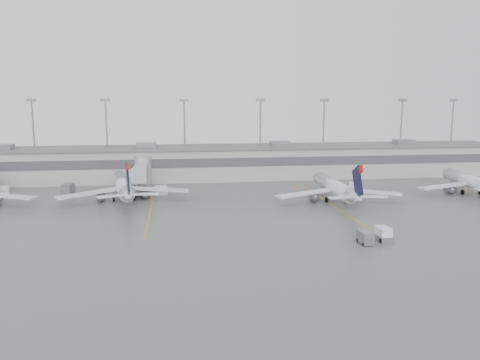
{
  "coord_description": "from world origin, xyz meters",
  "views": [
    {
      "loc": [
        -12.6,
        -63.68,
        20.05
      ],
      "look_at": [
        -0.46,
        24.0,
        5.0
      ],
      "focal_mm": 35.0,
      "sensor_mm": 36.0,
      "label": 1
    }
  ],
  "objects": [
    {
      "name": "ground",
      "position": [
        0.0,
        0.0,
        0.0
      ],
      "size": [
        260.0,
        260.0,
        0.0
      ],
      "primitive_type": "plane",
      "color": "#57575A",
      "rests_on": "ground"
    },
    {
      "name": "terminal",
      "position": [
        -0.01,
        57.98,
        4.17
      ],
      "size": [
        152.0,
        17.0,
        9.45
      ],
      "color": "#A0A09B",
      "rests_on": "ground"
    },
    {
      "name": "light_masts",
      "position": [
        0.0,
        63.75,
        12.03
      ],
      "size": [
        142.4,
        8.0,
        20.6
      ],
      "color": "gray",
      "rests_on": "ground"
    },
    {
      "name": "jet_bridge_right",
      "position": [
        -20.5,
        45.72,
        3.87
      ],
      "size": [
        4.0,
        17.2,
        7.0
      ],
      "color": "#95979A",
      "rests_on": "ground"
    },
    {
      "name": "stand_markings",
      "position": [
        -0.0,
        24.0,
        0.01
      ],
      "size": [
        105.25,
        40.0,
        0.01
      ],
      "color": "#C8900B",
      "rests_on": "ground"
    },
    {
      "name": "jet_mid_left",
      "position": [
        -23.26,
        31.88,
        2.96
      ],
      "size": [
        25.9,
        29.28,
        9.54
      ],
      "rotation": [
        0.0,
        0.0,
        0.17
      ],
      "color": "silver",
      "rests_on": "ground"
    },
    {
      "name": "jet_mid_right",
      "position": [
        19.1,
        24.95,
        2.89
      ],
      "size": [
        25.67,
        28.77,
        9.31
      ],
      "rotation": [
        0.0,
        0.0,
        -0.02
      ],
      "color": "silver",
      "rests_on": "ground"
    },
    {
      "name": "jet_far_right",
      "position": [
        50.76,
        28.28,
        2.78
      ],
      "size": [
        24.45,
        27.58,
        8.95
      ],
      "rotation": [
        0.0,
        0.0,
        -0.14
      ],
      "color": "silver",
      "rests_on": "ground"
    },
    {
      "name": "baggage_tug",
      "position": [
        17.0,
        -1.59,
        0.77
      ],
      "size": [
        2.11,
        3.14,
        1.97
      ],
      "rotation": [
        0.0,
        0.0,
        0.04
      ],
      "color": "white",
      "rests_on": "ground"
    },
    {
      "name": "baggage_cart",
      "position": [
        13.8,
        -2.79,
        0.92
      ],
      "size": [
        1.7,
        2.81,
        1.77
      ],
      "rotation": [
        0.0,
        0.0,
        0.04
      ],
      "color": "slate",
      "rests_on": "ground"
    },
    {
      "name": "gse_uld_a",
      "position": [
        -50.1,
        42.76,
        0.82
      ],
      "size": [
        2.46,
        1.76,
        1.65
      ],
      "primitive_type": "cube",
      "rotation": [
        0.0,
        0.0,
        0.09
      ],
      "color": "white",
      "rests_on": "ground"
    },
    {
      "name": "gse_uld_b",
      "position": [
        -16.04,
        36.95,
        0.94
      ],
      "size": [
        3.03,
        2.4,
        1.88
      ],
      "primitive_type": "cube",
      "rotation": [
        0.0,
        0.0,
        0.26
      ],
      "color": "white",
      "rests_on": "ground"
    },
    {
      "name": "gse_uld_c",
      "position": [
        27.89,
        37.4,
        0.77
      ],
      "size": [
        2.6,
        2.25,
        1.55
      ],
      "primitive_type": "cube",
      "rotation": [
        0.0,
        0.0,
        -0.44
      ],
      "color": "white",
      "rests_on": "ground"
    },
    {
      "name": "gse_loader",
      "position": [
        -36.32,
        41.65,
        1.01
      ],
      "size": [
        2.54,
        3.52,
        2.01
      ],
      "primitive_type": "cube",
      "rotation": [
        0.0,
        0.0,
        -0.17
      ],
      "color": "slate",
      "rests_on": "ground"
    },
    {
      "name": "cone_a",
      "position": [
        -42.79,
        36.49,
        0.3
      ],
      "size": [
        0.38,
        0.38,
        0.61
      ],
      "primitive_type": "cone",
      "color": "#FA6305",
      "rests_on": "ground"
    },
    {
      "name": "cone_b",
      "position": [
        -18.25,
        34.39,
        0.36
      ],
      "size": [
        0.45,
        0.45,
        0.72
      ],
      "primitive_type": "cone",
      "color": "#FA6305",
      "rests_on": "ground"
    },
    {
      "name": "cone_c",
      "position": [
        15.06,
        40.4,
        0.33
      ],
      "size": [
        0.41,
        0.41,
        0.65
      ],
      "primitive_type": "cone",
      "color": "#FA6305",
      "rests_on": "ground"
    },
    {
      "name": "cone_d",
      "position": [
        53.94,
        33.46,
        0.35
      ],
      "size": [
        0.44,
        0.44,
        0.71
      ],
      "primitive_type": "cone",
      "color": "#FA6305",
      "rests_on": "ground"
    }
  ]
}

